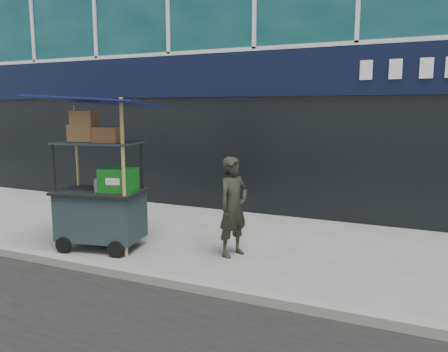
% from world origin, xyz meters
% --- Properties ---
extents(ground, '(80.00, 80.00, 0.00)m').
position_xyz_m(ground, '(0.00, 0.00, 0.00)').
color(ground, slate).
rests_on(ground, ground).
extents(curb, '(80.00, 0.18, 0.12)m').
position_xyz_m(curb, '(0.00, -0.20, 0.06)').
color(curb, gray).
rests_on(curb, ground).
extents(vendor_cart, '(1.98, 1.55, 2.42)m').
position_xyz_m(vendor_cart, '(-1.36, 0.68, 0.85)').
color(vendor_cart, '#19272C').
rests_on(vendor_cart, ground).
extents(vendor_man, '(0.54, 0.64, 1.50)m').
position_xyz_m(vendor_man, '(0.67, 1.21, 0.75)').
color(vendor_man, black).
rests_on(vendor_man, ground).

